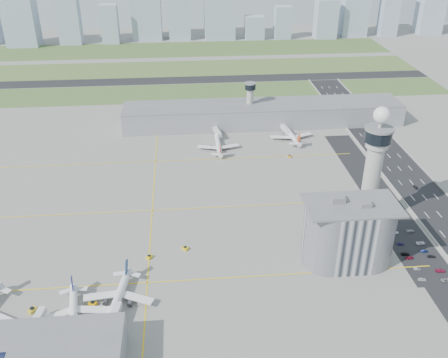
{
  "coord_description": "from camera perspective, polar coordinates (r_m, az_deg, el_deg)",
  "views": [
    {
      "loc": [
        -21.57,
        -203.9,
        146.61
      ],
      "look_at": [
        0.0,
        35.0,
        15.0
      ],
      "focal_mm": 40.0,
      "sensor_mm": 36.0,
      "label": 1
    }
  ],
  "objects": [
    {
      "name": "skyline_bldg_13",
      "position": [
        683.3,
        14.76,
        18.95
      ],
      "size": [
        32.26,
        25.81,
        81.2
      ],
      "primitive_type": "cube",
      "color": "#9EADC1",
      "rests_on": "ground"
    },
    {
      "name": "admin_building",
      "position": [
        236.1,
        14.03,
        -6.03
      ],
      "size": [
        42.0,
        24.0,
        33.5
      ],
      "color": "#B2B2B7",
      "rests_on": "ground"
    },
    {
      "name": "grass_strip_1",
      "position": [
        524.79,
        -4.9,
        12.43
      ],
      "size": [
        480.0,
        60.0,
        0.08
      ],
      "primitive_type": "cube",
      "color": "#506730",
      "rests_on": "ground"
    },
    {
      "name": "taxiway_line_h_2",
      "position": [
        328.95,
        -7.83,
        2.0
      ],
      "size": [
        260.0,
        0.6,
        0.01
      ],
      "primitive_type": "cube",
      "color": "yellow",
      "rests_on": "ground"
    },
    {
      "name": "skyline_bldg_9",
      "position": [
        648.71,
        -0.52,
        18.49
      ],
      "size": [
        36.96,
        29.57,
        62.11
      ],
      "primitive_type": "cube",
      "color": "#9EADC1",
      "rests_on": "ground"
    },
    {
      "name": "car_lot_4",
      "position": [
        262.32,
        19.51,
        -6.99
      ],
      "size": [
        3.41,
        1.63,
        1.12
      ],
      "primitive_type": "imported",
      "rotation": [
        0.0,
        0.0,
        1.48
      ],
      "color": "navy",
      "rests_on": "ground"
    },
    {
      "name": "jet_bridge_near_2",
      "position": [
        205.12,
        -12.99,
        -16.7
      ],
      "size": [
        5.39,
        14.31,
        5.7
      ],
      "primitive_type": null,
      "rotation": [
        0.0,
        0.0,
        1.4
      ],
      "color": "silver",
      "rests_on": "ground"
    },
    {
      "name": "skyline_bldg_10",
      "position": [
        648.44,
        3.51,
        16.89
      ],
      "size": [
        23.01,
        18.41,
        27.75
      ],
      "primitive_type": "cube",
      "color": "#9EADC1",
      "rests_on": "ground"
    },
    {
      "name": "car_lot_9",
      "position": [
        261.17,
        21.92,
        -7.66
      ],
      "size": [
        3.51,
        1.32,
        1.15
      ],
      "primitive_type": "imported",
      "rotation": [
        0.0,
        0.0,
        1.54
      ],
      "color": "#0F1C52",
      "rests_on": "ground"
    },
    {
      "name": "tug_3",
      "position": [
        244.96,
        -4.46,
        -7.87
      ],
      "size": [
        3.53,
        3.39,
        1.69
      ],
      "primitive_type": null,
      "rotation": [
        0.0,
        0.0,
        -2.25
      ],
      "color": "yellow",
      "rests_on": "ground"
    },
    {
      "name": "terminal_pier",
      "position": [
        383.23,
        4.48,
        7.44
      ],
      "size": [
        210.0,
        32.0,
        15.8
      ],
      "color": "gray",
      "rests_on": "ground"
    },
    {
      "name": "skyline_bldg_11",
      "position": [
        653.04,
        6.72,
        17.34
      ],
      "size": [
        20.22,
        16.18,
        38.97
      ],
      "primitive_type": "cube",
      "color": "#9EADC1",
      "rests_on": "ground"
    },
    {
      "name": "taxiway_line_h_0",
      "position": [
        228.2,
        -8.75,
        -11.63
      ],
      "size": [
        260.0,
        0.6,
        0.01
      ],
      "primitive_type": "cube",
      "color": "yellow",
      "rests_on": "ground"
    },
    {
      "name": "car_lot_5",
      "position": [
        269.7,
        18.96,
        -5.82
      ],
      "size": [
        3.66,
        1.55,
        1.17
      ],
      "primitive_type": "imported",
      "rotation": [
        0.0,
        0.0,
        1.66
      ],
      "color": "white",
      "rests_on": "ground"
    },
    {
      "name": "car_hw_2",
      "position": [
        384.07,
        17.17,
        5.08
      ],
      "size": [
        2.39,
        4.73,
        1.28
      ],
      "primitive_type": "imported",
      "rotation": [
        0.0,
        0.0,
        -0.06
      ],
      "color": "navy",
      "rests_on": "ground"
    },
    {
      "name": "car_lot_0",
      "position": [
        243.02,
        21.7,
        -10.61
      ],
      "size": [
        3.91,
        2.05,
        1.27
      ],
      "primitive_type": "imported",
      "rotation": [
        0.0,
        0.0,
        1.42
      ],
      "color": "silver",
      "rests_on": "ground"
    },
    {
      "name": "landside_road",
      "position": [
        267.45,
        20.65,
        -6.61
      ],
      "size": [
        18.0,
        260.0,
        0.08
      ],
      "primitive_type": "cube",
      "color": "black",
      "rests_on": "ground"
    },
    {
      "name": "skyline_bldg_4",
      "position": [
        655.97,
        -22.22,
        16.53
      ],
      "size": [
        35.81,
        28.65,
        60.36
      ],
      "primitive_type": "cube",
      "color": "#9EADC1",
      "rests_on": "ground"
    },
    {
      "name": "taxiway_line_v",
      "position": [
        276.66,
        -8.2,
        -3.58
      ],
      "size": [
        0.6,
        260.0,
        0.01
      ],
      "primitive_type": "cube",
      "color": "yellow",
      "rests_on": "ground"
    },
    {
      "name": "car_lot_11",
      "position": [
        273.55,
        20.49,
        -5.57
      ],
      "size": [
        4.53,
        2.05,
        1.29
      ],
      "primitive_type": "imported",
      "rotation": [
        0.0,
        0.0,
        1.63
      ],
      "color": "gray",
      "rests_on": "ground"
    },
    {
      "name": "car_lot_2",
      "position": [
        254.34,
        20.46,
        -8.42
      ],
      "size": [
        4.18,
        2.36,
        1.1
      ],
      "primitive_type": "imported",
      "rotation": [
        0.0,
        0.0,
        1.71
      ],
      "color": "maroon",
      "rests_on": "ground"
    },
    {
      "name": "airplane_near_b",
      "position": [
        214.58,
        -16.91,
        -14.18
      ],
      "size": [
        34.33,
        38.54,
        9.58
      ],
      "primitive_type": null,
      "rotation": [
        0.0,
        0.0,
        -1.4
      ],
      "color": "white",
      "rests_on": "ground"
    },
    {
      "name": "taxiway_line_h_1",
      "position": [
        276.66,
        -8.2,
        -3.58
      ],
      "size": [
        260.0,
        0.6,
        0.01
      ],
      "primitive_type": "cube",
      "color": "yellow",
      "rests_on": "ground"
    },
    {
      "name": "car_lot_10",
      "position": [
        266.29,
        21.56,
        -6.82
      ],
      "size": [
        4.49,
        2.16,
        1.23
      ],
      "primitive_type": "imported",
      "rotation": [
        0.0,
        0.0,
        1.6
      ],
      "color": "white",
      "rests_on": "ground"
    },
    {
      "name": "tug_0",
      "position": [
        225.96,
        -21.07,
        -13.75
      ],
      "size": [
        3.93,
        4.13,
        1.98
      ],
      "primitive_type": null,
      "rotation": [
        0.0,
        0.0,
        -0.65
      ],
      "color": "gold",
      "rests_on": "ground"
    },
    {
      "name": "airplane_near_c",
      "position": [
        217.08,
        -12.08,
        -12.75
      ],
      "size": [
        36.02,
        40.41,
        10.03
      ],
      "primitive_type": null,
      "rotation": [
        0.0,
        0.0,
        -1.74
      ],
      "color": "white",
      "rests_on": "ground"
    },
    {
      "name": "car_lot_6",
      "position": [
        246.78,
        24.02,
        -10.49
      ],
      "size": [
        4.71,
        2.7,
        1.24
      ],
      "primitive_type": "imported",
      "rotation": [
        0.0,
        0.0,
        1.72
      ],
      "color": "#979797",
      "rests_on": "ground"
    },
    {
      "name": "skyline_bldg_12",
      "position": [
        663.17,
        11.56,
        17.5
      ],
      "size": [
        26.14,
        20.92,
        46.89
      ],
      "primitive_type": "cube",
      "color": "#9EADC1",
      "rests_on": "ground"
    },
    {
      "name": "jet_bridge_far_0",
      "position": [
        366.13,
        -1.06,
        5.63
      ],
      "size": [
        5.39,
        14.31,
        5.7
      ],
      "primitive_type": null,
      "rotation": [
        0.0,
        0.0,
        -1.4
      ],
      "color": "silver",
      "rests_on": "ground"
    },
    {
      "name": "skyline_bldg_8",
      "position": [
        644.07,
        -5.19,
        19.27
      ],
      "size": [
        26.33,
        21.06,
        83.39
      ],
      "primitive_type": "cube",
      "color": "#9EADC1",
      "rests_on": "ground"
    },
    {
      "name": "skyline_bldg_14",
      "position": [
        693.38,
        18.44,
        18.07
      ],
      "size": [
        21.59,
        17.28,
        68.75
      ],
      "primitive_type": "cube",
      "color": "#9EADC1",
      "rests_on": "ground"
    },
    {
      "name": "car_hw_1",
      "position": [
        315.65,
        21.06,
        -0.9
      ],
      "size": [
        1.53,
        3.81,
        1.23
      ],
      "primitive_type": "imported",
      "rotation": [
        0.0,
        0.0,
        0.06
      ],
      "color": "black",
      "rests_on": "ground"
    },
    {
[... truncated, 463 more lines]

